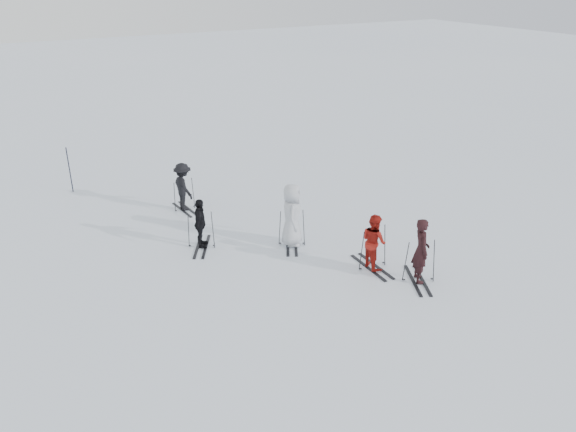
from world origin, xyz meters
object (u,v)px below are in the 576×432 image
object	(u,v)px
skier_red	(374,242)
skier_grey	(292,216)
skier_uphill_left	(200,224)
skier_uphill_far	(183,187)
skier_near_dark	(421,251)
piste_marker	(70,170)

from	to	relation	value
skier_red	skier_grey	distance (m)	2.73
skier_uphill_left	skier_uphill_far	bearing A→B (deg)	18.62
skier_red	skier_uphill_far	bearing A→B (deg)	28.51
skier_uphill_far	skier_near_dark	bearing A→B (deg)	-158.49
skier_grey	piste_marker	bearing A→B (deg)	61.38
skier_near_dark	skier_uphill_left	size ratio (longest dim) A/B	1.19
skier_near_dark	skier_grey	world-z (taller)	skier_grey
piste_marker	skier_red	bearing A→B (deg)	-58.28
skier_uphill_far	skier_grey	bearing A→B (deg)	-160.17
skier_near_dark	skier_uphill_left	distance (m)	6.59
skier_near_dark	skier_red	world-z (taller)	skier_near_dark
skier_uphill_far	skier_uphill_left	bearing A→B (deg)	164.89
skier_red	skier_uphill_left	size ratio (longest dim) A/B	1.05
skier_grey	piste_marker	distance (m)	9.54
skier_near_dark	skier_grey	size ratio (longest dim) A/B	0.93
skier_near_dark	piste_marker	size ratio (longest dim) A/B	1.04
skier_uphill_far	piste_marker	bearing A→B (deg)	35.14
skier_grey	skier_uphill_left	size ratio (longest dim) A/B	1.27
skier_near_dark	piste_marker	xyz separation A→B (m)	(-7.08, 11.66, -0.03)
skier_near_dark	skier_red	bearing A→B (deg)	53.42
skier_red	piste_marker	distance (m)	12.26
skier_red	skier_grey	world-z (taller)	skier_grey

